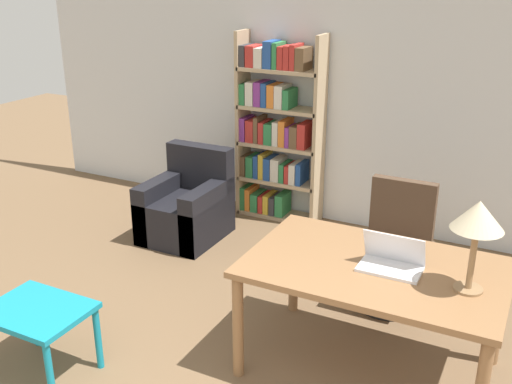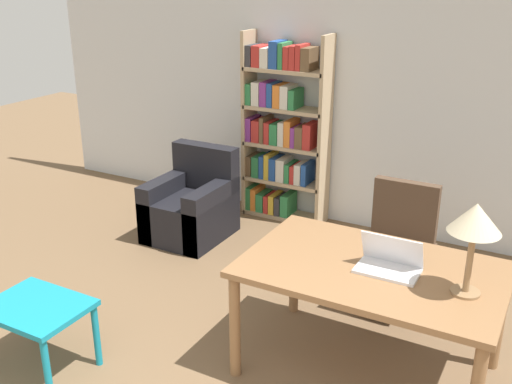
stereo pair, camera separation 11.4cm
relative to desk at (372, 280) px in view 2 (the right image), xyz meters
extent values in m
cube|color=silver|center=(-0.51, 2.22, 0.69)|extent=(8.00, 0.06, 2.70)
cube|color=olive|center=(0.00, 0.00, 0.07)|extent=(1.55, 0.98, 0.04)
cylinder|color=olive|center=(-0.72, -0.43, -0.30)|extent=(0.07, 0.07, 0.71)
cylinder|color=olive|center=(-0.72, 0.43, -0.30)|extent=(0.07, 0.07, 0.71)
cylinder|color=olive|center=(0.72, 0.43, -0.30)|extent=(0.07, 0.07, 0.71)
cube|color=silver|center=(0.10, -0.02, 0.10)|extent=(0.37, 0.22, 0.02)
cube|color=silver|center=(0.10, 0.04, 0.21)|extent=(0.37, 0.10, 0.21)
cube|color=navy|center=(0.10, 0.05, 0.21)|extent=(0.33, 0.08, 0.18)
cylinder|color=olive|center=(0.55, -0.05, 0.10)|extent=(0.16, 0.16, 0.01)
cylinder|color=olive|center=(0.55, -0.05, 0.28)|extent=(0.04, 0.04, 0.36)
cone|color=#C6B793|center=(0.55, -0.05, 0.54)|extent=(0.28, 0.28, 0.16)
cylinder|color=black|center=(-0.09, 0.84, -0.64)|extent=(0.51, 0.51, 0.04)
cylinder|color=#262626|center=(-0.09, 0.84, -0.45)|extent=(0.06, 0.06, 0.34)
cube|color=#4C3828|center=(-0.09, 0.84, -0.23)|extent=(0.51, 0.51, 0.10)
cube|color=#4C3828|center=(-0.09, 1.05, 0.06)|extent=(0.49, 0.08, 0.47)
cube|color=teal|center=(-1.82, -0.98, -0.20)|extent=(0.62, 0.48, 0.04)
cylinder|color=teal|center=(-1.55, -1.19, -0.44)|extent=(0.04, 0.04, 0.44)
cylinder|color=teal|center=(-2.10, -0.78, -0.44)|extent=(0.04, 0.04, 0.44)
cylinder|color=teal|center=(-1.55, -0.78, -0.44)|extent=(0.04, 0.04, 0.44)
cube|color=black|center=(-2.15, 1.15, -0.45)|extent=(0.67, 0.75, 0.41)
cube|color=black|center=(-2.15, 1.44, -0.03)|extent=(0.67, 0.16, 0.43)
cube|color=black|center=(-2.41, 1.15, -0.38)|extent=(0.16, 0.75, 0.56)
cube|color=black|center=(-1.90, 1.15, -0.38)|extent=(0.16, 0.75, 0.56)
cube|color=tan|center=(-1.99, 2.03, 0.27)|extent=(0.04, 0.28, 1.87)
cube|color=tan|center=(-1.16, 2.03, 0.27)|extent=(0.04, 0.28, 1.87)
cube|color=tan|center=(-1.58, 2.03, -0.64)|extent=(0.83, 0.28, 0.04)
cube|color=#2D7F47|center=(-1.95, 2.03, -0.50)|extent=(0.05, 0.24, 0.24)
cube|color=orange|center=(-1.89, 2.03, -0.51)|extent=(0.06, 0.24, 0.23)
cube|color=#2D7F47|center=(-1.81, 2.03, -0.53)|extent=(0.08, 0.24, 0.19)
cube|color=#B72D28|center=(-1.74, 2.03, -0.53)|extent=(0.05, 0.24, 0.18)
cube|color=gold|center=(-1.68, 2.03, -0.52)|extent=(0.06, 0.24, 0.20)
cube|color=#333338|center=(-1.61, 2.03, -0.53)|extent=(0.06, 0.24, 0.19)
cube|color=#2D7F47|center=(-1.53, 2.03, -0.51)|extent=(0.08, 0.24, 0.22)
cube|color=tan|center=(-1.58, 2.03, -0.27)|extent=(0.83, 0.28, 0.04)
cube|color=brown|center=(-1.94, 2.03, -0.15)|extent=(0.06, 0.24, 0.21)
cube|color=#2D7F47|center=(-1.87, 2.03, -0.14)|extent=(0.08, 0.24, 0.21)
cube|color=#234C99|center=(-1.79, 2.03, -0.13)|extent=(0.05, 0.24, 0.23)
cube|color=gold|center=(-1.74, 2.03, -0.12)|extent=(0.05, 0.24, 0.26)
cube|color=#234C99|center=(-1.67, 2.03, -0.14)|extent=(0.07, 0.24, 0.23)
cube|color=silver|center=(-1.58, 2.03, -0.14)|extent=(0.09, 0.24, 0.23)
cube|color=#2D7F47|center=(-1.51, 2.03, -0.16)|extent=(0.05, 0.24, 0.19)
cube|color=#B72D28|center=(-1.45, 2.03, -0.16)|extent=(0.04, 0.24, 0.18)
cube|color=silver|center=(-1.39, 2.03, -0.15)|extent=(0.07, 0.24, 0.20)
cube|color=#234C99|center=(-1.32, 2.03, -0.14)|extent=(0.05, 0.24, 0.22)
cube|color=tan|center=(-1.58, 2.03, 0.11)|extent=(0.83, 0.28, 0.04)
cube|color=#7F338C|center=(-1.95, 2.03, 0.24)|extent=(0.06, 0.24, 0.24)
cube|color=#B72D28|center=(-1.86, 2.03, 0.23)|extent=(0.09, 0.24, 0.22)
cube|color=brown|center=(-1.79, 2.03, 0.25)|extent=(0.04, 0.24, 0.26)
cube|color=#B72D28|center=(-1.74, 2.03, 0.23)|extent=(0.06, 0.24, 0.22)
cube|color=#2D7F47|center=(-1.66, 2.03, 0.23)|extent=(0.08, 0.24, 0.21)
cube|color=silver|center=(-1.58, 2.03, 0.24)|extent=(0.06, 0.24, 0.24)
cube|color=orange|center=(-1.51, 2.03, 0.25)|extent=(0.07, 0.24, 0.25)
cube|color=#7F338C|center=(-1.45, 2.03, 0.22)|extent=(0.04, 0.24, 0.20)
cube|color=brown|center=(-1.39, 2.03, 0.23)|extent=(0.08, 0.24, 0.21)
cube|color=#B72D28|center=(-1.30, 2.03, 0.25)|extent=(0.08, 0.24, 0.25)
cube|color=tan|center=(-1.58, 2.03, 0.48)|extent=(0.83, 0.28, 0.04)
cube|color=#2D7F47|center=(-1.95, 2.03, 0.60)|extent=(0.06, 0.24, 0.21)
cube|color=silver|center=(-1.86, 2.03, 0.61)|extent=(0.08, 0.24, 0.23)
cube|color=#7F338C|center=(-1.78, 2.03, 0.62)|extent=(0.07, 0.24, 0.24)
cube|color=#234C99|center=(-1.71, 2.03, 0.61)|extent=(0.06, 0.24, 0.23)
cube|color=orange|center=(-1.63, 2.03, 0.61)|extent=(0.07, 0.24, 0.22)
cube|color=silver|center=(-1.55, 2.03, 0.61)|extent=(0.08, 0.24, 0.22)
cube|color=#2D7F47|center=(-1.47, 2.03, 0.59)|extent=(0.06, 0.24, 0.19)
cube|color=tan|center=(-1.58, 2.03, 0.85)|extent=(0.83, 0.28, 0.04)
cube|color=#333338|center=(-1.94, 2.03, 0.97)|extent=(0.06, 0.24, 0.20)
cube|color=#B72D28|center=(-1.86, 2.03, 0.97)|extent=(0.09, 0.24, 0.20)
cube|color=silver|center=(-1.77, 2.03, 0.96)|extent=(0.09, 0.24, 0.19)
cube|color=#234C99|center=(-1.67, 2.03, 1.00)|extent=(0.09, 0.24, 0.25)
cube|color=#2D7F47|center=(-1.60, 2.03, 0.99)|extent=(0.05, 0.24, 0.24)
cube|color=#B72D28|center=(-1.54, 2.03, 0.98)|extent=(0.06, 0.24, 0.21)
cube|color=#B72D28|center=(-1.48, 2.03, 0.98)|extent=(0.06, 0.24, 0.22)
cube|color=#B72D28|center=(-1.42, 2.03, 0.99)|extent=(0.05, 0.24, 0.24)
cube|color=brown|center=(-1.34, 2.03, 0.98)|extent=(0.09, 0.24, 0.21)
camera|label=1|loc=(0.82, -3.21, 1.79)|focal=42.00mm
camera|label=2|loc=(0.92, -3.15, 1.79)|focal=42.00mm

